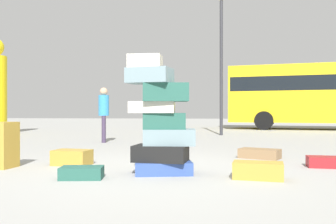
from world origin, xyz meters
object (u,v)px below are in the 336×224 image
at_px(suitcase_tan_behind_tower, 258,170).
at_px(suitcase_tan_right_side, 4,145).
at_px(suitcase_maroon_left_side, 324,162).
at_px(suitcase_brown_foreground_far, 260,154).
at_px(suitcase_tan_upright_blue, 72,157).
at_px(person_bearded_onlooker, 104,110).
at_px(lamp_post, 221,40).
at_px(suitcase_tower, 160,122).
at_px(parked_bus, 333,92).
at_px(suitcase_teal_white_trunk, 82,173).

bearing_deg(suitcase_tan_behind_tower, suitcase_tan_right_side, -178.45).
relative_size(suitcase_tan_behind_tower, suitcase_maroon_left_side, 1.26).
distance_m(suitcase_brown_foreground_far, suitcase_tan_upright_blue, 3.45).
bearing_deg(person_bearded_onlooker, lamp_post, 118.75).
distance_m(suitcase_tower, person_bearded_onlooker, 5.56).
height_order(suitcase_brown_foreground_far, lamp_post, lamp_post).
xyz_separation_m(suitcase_tower, suitcase_tan_right_side, (-2.53, 0.23, -0.38)).
height_order(suitcase_tan_upright_blue, suitcase_tan_right_side, suitcase_tan_right_side).
bearing_deg(suitcase_tan_behind_tower, parked_bus, 77.64).
bearing_deg(suitcase_teal_white_trunk, suitcase_maroon_left_side, 13.57).
relative_size(suitcase_tan_right_side, parked_bus, 0.07).
xyz_separation_m(suitcase_maroon_left_side, suitcase_tan_right_side, (-5.04, -0.67, 0.28)).
bearing_deg(suitcase_tower, suitcase_maroon_left_side, 19.71).
distance_m(suitcase_tower, parked_bus, 15.05).
bearing_deg(suitcase_maroon_left_side, suitcase_tan_right_side, -167.37).
distance_m(person_bearded_onlooker, parked_bus, 12.35).
height_order(suitcase_tan_right_side, person_bearded_onlooker, person_bearded_onlooker).
bearing_deg(suitcase_tan_upright_blue, suitcase_tan_behind_tower, -10.19).
relative_size(person_bearded_onlooker, lamp_post, 0.29).
bearing_deg(suitcase_brown_foreground_far, suitcase_tan_upright_blue, -134.39).
xyz_separation_m(suitcase_tan_right_side, suitcase_teal_white_trunk, (1.55, -0.75, -0.28)).
relative_size(suitcase_tan_behind_tower, person_bearded_onlooker, 0.41).
bearing_deg(person_bearded_onlooker, parked_bus, 115.61).
relative_size(suitcase_tan_right_side, lamp_post, 0.13).
relative_size(suitcase_maroon_left_side, suitcase_tan_right_side, 0.71).
xyz_separation_m(suitcase_tan_right_side, lamp_post, (3.62, 8.42, 3.23)).
distance_m(suitcase_tan_upright_blue, suitcase_tan_right_side, 1.07).
height_order(suitcase_tan_upright_blue, parked_bus, parked_bus).
distance_m(suitcase_brown_foreground_far, person_bearded_onlooker, 5.14).
distance_m(suitcase_tan_behind_tower, parked_bus, 14.81).
distance_m(suitcase_tan_behind_tower, lamp_post, 9.57).
height_order(suitcase_brown_foreground_far, suitcase_maroon_left_side, suitcase_brown_foreground_far).
relative_size(suitcase_maroon_left_side, suitcase_teal_white_trunk, 0.93).
relative_size(suitcase_tan_behind_tower, parked_bus, 0.06).
bearing_deg(parked_bus, suitcase_brown_foreground_far, -102.50).
height_order(suitcase_tan_behind_tower, person_bearded_onlooker, person_bearded_onlooker).
xyz_separation_m(suitcase_tower, suitcase_teal_white_trunk, (-0.98, -0.52, -0.66)).
bearing_deg(suitcase_tower, suitcase_tan_upright_blue, 157.35).
height_order(suitcase_maroon_left_side, parked_bus, parked_bus).
bearing_deg(person_bearded_onlooker, suitcase_tan_upright_blue, -7.54).
xyz_separation_m(suitcase_teal_white_trunk, lamp_post, (2.07, 9.18, 3.51)).
distance_m(suitcase_tan_behind_tower, suitcase_tan_right_side, 3.90).
xyz_separation_m(suitcase_tower, lamp_post, (1.09, 8.65, 2.85)).
xyz_separation_m(suitcase_tan_behind_tower, suitcase_brown_foreground_far, (0.30, 2.17, -0.02)).
bearing_deg(parked_bus, suitcase_tan_behind_tower, -100.23).
bearing_deg(suitcase_tan_upright_blue, suitcase_tower, -15.41).
distance_m(suitcase_tan_right_side, person_bearded_onlooker, 4.84).
height_order(suitcase_tower, suitcase_tan_right_side, suitcase_tower).
distance_m(suitcase_brown_foreground_far, lamp_post, 7.61).
bearing_deg(suitcase_tower, lamp_post, 82.80).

